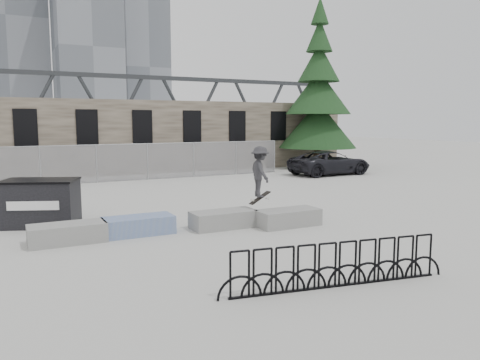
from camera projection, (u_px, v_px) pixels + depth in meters
name	position (u px, v px, depth m)	size (l,w,h in m)	color
ground	(177.00, 232.00, 13.78)	(120.00, 120.00, 0.00)	#AFAFAA
stone_wall	(84.00, 138.00, 27.82)	(36.00, 2.58, 4.50)	brown
chainlink_fence	(97.00, 163.00, 24.68)	(22.06, 0.06, 2.02)	gray
planter_far_left	(68.00, 233.00, 12.56)	(2.00, 0.90, 0.52)	gray
planter_center_left	(138.00, 225.00, 13.51)	(2.00, 0.90, 0.52)	#3A60AF
planter_center_right	(224.00, 219.00, 14.35)	(2.00, 0.90, 0.52)	gray
planter_offset	(288.00, 217.00, 14.60)	(2.00, 0.90, 0.52)	gray
dumpster	(41.00, 203.00, 14.55)	(2.56, 2.10, 1.46)	black
bike_rack	(337.00, 265.00, 9.21)	(4.88, 0.88, 0.90)	black
spruce_tree	(318.00, 102.00, 32.05)	(5.31, 5.31, 11.50)	#38281E
skyline_towers	(12.00, 32.00, 93.44)	(58.00, 28.00, 48.00)	slate
truss_bridge	(112.00, 114.00, 66.31)	(70.00, 3.00, 9.80)	#2D3033
suv	(330.00, 163.00, 28.42)	(2.38, 5.16, 1.43)	black
skateboarder	(260.00, 172.00, 14.77)	(0.76, 1.11, 1.83)	#2F2E31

